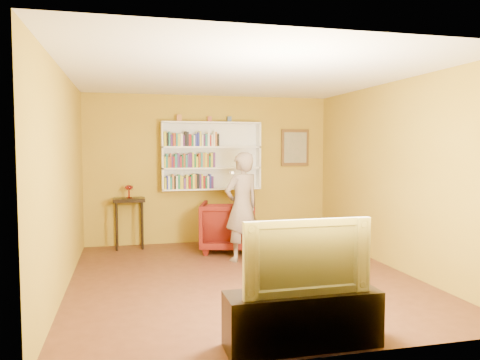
# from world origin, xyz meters

# --- Properties ---
(room_shell) EXTENTS (5.30, 5.80, 2.88)m
(room_shell) POSITION_xyz_m (0.00, 0.00, 1.02)
(room_shell) COLOR #4C2818
(room_shell) RESTS_ON ground
(bookshelf) EXTENTS (1.80, 0.29, 1.23)m
(bookshelf) POSITION_xyz_m (0.00, 2.41, 1.59)
(bookshelf) COLOR white
(bookshelf) RESTS_ON room_shell
(books_row_lower) EXTENTS (0.88, 0.19, 0.27)m
(books_row_lower) POSITION_xyz_m (-0.42, 2.30, 1.13)
(books_row_lower) COLOR gold
(books_row_lower) RESTS_ON bookshelf
(books_row_middle) EXTENTS (0.91, 0.19, 0.27)m
(books_row_middle) POSITION_xyz_m (-0.38, 2.30, 1.52)
(books_row_middle) COLOR gold
(books_row_middle) RESTS_ON bookshelf
(books_row_upper) EXTENTS (0.98, 0.19, 0.27)m
(books_row_upper) POSITION_xyz_m (-0.37, 2.30, 1.89)
(books_row_upper) COLOR gold
(books_row_upper) RESTS_ON bookshelf
(ornament_left) EXTENTS (0.09, 0.09, 0.12)m
(ornament_left) POSITION_xyz_m (-0.58, 2.35, 2.27)
(ornament_left) COLOR #AE6831
(ornament_left) RESTS_ON bookshelf
(ornament_centre) EXTENTS (0.07, 0.07, 0.10)m
(ornament_centre) POSITION_xyz_m (-0.03, 2.35, 2.26)
(ornament_centre) COLOR #9B4833
(ornament_centre) RESTS_ON bookshelf
(ornament_right) EXTENTS (0.07, 0.07, 0.10)m
(ornament_right) POSITION_xyz_m (0.33, 2.35, 2.27)
(ornament_right) COLOR #42516E
(ornament_right) RESTS_ON bookshelf
(framed_painting) EXTENTS (0.55, 0.05, 0.70)m
(framed_painting) POSITION_xyz_m (1.65, 2.46, 1.75)
(framed_painting) COLOR #553818
(framed_painting) RESTS_ON room_shell
(console_table) EXTENTS (0.54, 0.41, 0.88)m
(console_table) POSITION_xyz_m (-1.47, 2.25, 0.72)
(console_table) COLOR black
(console_table) RESTS_ON ground
(ruby_lustre) EXTENTS (0.14, 0.14, 0.23)m
(ruby_lustre) POSITION_xyz_m (-1.47, 2.25, 1.04)
(ruby_lustre) COLOR maroon
(ruby_lustre) RESTS_ON console_table
(armchair) EXTENTS (1.11, 1.13, 0.84)m
(armchair) POSITION_xyz_m (0.16, 1.64, 0.42)
(armchair) COLOR #420504
(armchair) RESTS_ON ground
(person) EXTENTS (0.72, 0.60, 1.68)m
(person) POSITION_xyz_m (0.22, 0.92, 0.84)
(person) COLOR #6C5B4F
(person) RESTS_ON ground
(game_remote) EXTENTS (0.04, 0.15, 0.04)m
(game_remote) POSITION_xyz_m (-0.02, 0.59, 1.39)
(game_remote) COLOR white
(game_remote) RESTS_ON person
(tv_cabinet) EXTENTS (1.37, 0.41, 0.49)m
(tv_cabinet) POSITION_xyz_m (-0.02, -2.25, 0.25)
(tv_cabinet) COLOR black
(tv_cabinet) RESTS_ON ground
(television) EXTENTS (1.14, 0.17, 0.66)m
(television) POSITION_xyz_m (-0.02, -2.25, 0.82)
(television) COLOR black
(television) RESTS_ON tv_cabinet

